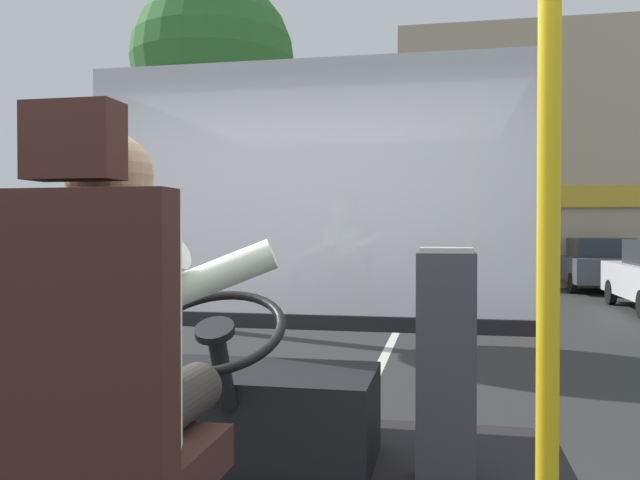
# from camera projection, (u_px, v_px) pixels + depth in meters

# --- Properties ---
(ground) EXTENTS (18.00, 44.00, 0.06)m
(ground) POSITION_uv_depth(u_px,v_px,m) (398.00, 331.00, 10.61)
(ground) COLOR #2C2C2C
(driver_seat) EXTENTS (0.48, 0.48, 1.31)m
(driver_seat) POSITION_uv_depth(u_px,v_px,m) (99.00, 415.00, 1.60)
(driver_seat) COLOR black
(driver_seat) RESTS_ON bus_floor
(bus_driver) EXTENTS (0.76, 0.56, 0.82)m
(bus_driver) POSITION_uv_depth(u_px,v_px,m) (119.00, 328.00, 1.70)
(bus_driver) COLOR #332D28
(bus_driver) RESTS_ON driver_seat
(steering_console) EXTENTS (1.10, 0.96, 0.77)m
(steering_console) POSITION_uv_depth(u_px,v_px,m) (248.00, 411.00, 2.82)
(steering_console) COLOR black
(steering_console) RESTS_ON bus_floor
(handrail_pole) EXTENTS (0.04, 0.04, 2.09)m
(handrail_pole) POSITION_uv_depth(u_px,v_px,m) (549.00, 215.00, 1.25)
(handrail_pole) COLOR gold
(handrail_pole) RESTS_ON bus_floor
(fare_box) EXTENTS (0.23, 0.22, 0.94)m
(fare_box) POSITION_uv_depth(u_px,v_px,m) (446.00, 366.00, 2.56)
(fare_box) COLOR #333338
(fare_box) RESTS_ON bus_floor
(windshield_panel) EXTENTS (2.50, 0.08, 1.48)m
(windshield_panel) POSITION_uv_depth(u_px,v_px,m) (303.00, 224.00, 3.53)
(windshield_panel) COLOR silver
(street_tree) EXTENTS (2.62, 2.62, 5.67)m
(street_tree) POSITION_uv_depth(u_px,v_px,m) (213.00, 64.00, 10.39)
(street_tree) COLOR #4C3828
(street_tree) RESTS_ON ground
(shop_building) EXTENTS (9.49, 4.39, 7.60)m
(shop_building) POSITION_uv_depth(u_px,v_px,m) (555.00, 160.00, 20.09)
(shop_building) COLOR tan
(shop_building) RESTS_ON ground
(parked_car_charcoal) EXTENTS (1.78, 4.20, 1.41)m
(parked_car_charcoal) POSITION_uv_depth(u_px,v_px,m) (595.00, 263.00, 17.63)
(parked_car_charcoal) COLOR #474C51
(parked_car_charcoal) RESTS_ON ground
(parked_car_silver) EXTENTS (1.95, 4.30, 1.48)m
(parked_car_silver) POSITION_uv_depth(u_px,v_px,m) (561.00, 254.00, 23.06)
(parked_car_silver) COLOR silver
(parked_car_silver) RESTS_ON ground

